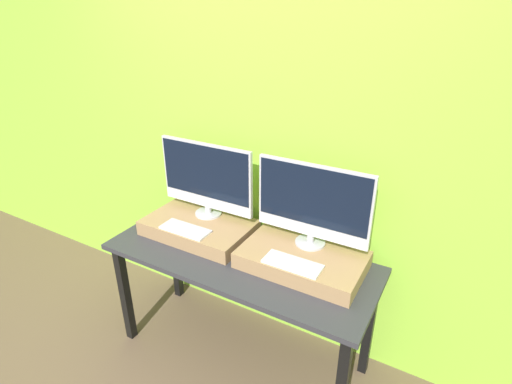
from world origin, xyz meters
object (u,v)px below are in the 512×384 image
object	(u,v)px
monitor_left	(206,178)
keyboard_right	(293,263)
keyboard_left	(185,229)
monitor_right	(313,203)

from	to	relation	value
monitor_left	keyboard_right	distance (m)	0.76
keyboard_left	monitor_right	size ratio (longest dim) A/B	0.48
monitor_left	monitor_right	size ratio (longest dim) A/B	1.00
monitor_left	monitor_right	distance (m)	0.68
monitor_right	keyboard_right	bearing A→B (deg)	-90.00
keyboard_left	monitor_right	bearing A→B (deg)	18.38
keyboard_right	monitor_left	bearing A→B (deg)	161.62
keyboard_left	keyboard_right	size ratio (longest dim) A/B	1.00
keyboard_left	keyboard_right	xyz separation A→B (m)	(0.68, 0.00, 0.00)
keyboard_left	monitor_left	bearing A→B (deg)	90.00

